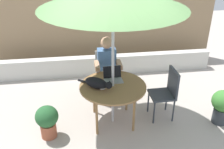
% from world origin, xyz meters
% --- Properties ---
extents(ground_plane, '(14.00, 14.00, 0.00)m').
position_xyz_m(ground_plane, '(0.00, 0.00, 0.00)').
color(ground_plane, '#ADA399').
extents(fence_back, '(5.66, 0.08, 1.75)m').
position_xyz_m(fence_back, '(0.00, 2.40, 0.88)').
color(fence_back, '#937756').
rests_on(fence_back, ground).
extents(planter_wall_low, '(5.09, 0.20, 0.44)m').
position_xyz_m(planter_wall_low, '(0.00, 1.79, 0.22)').
color(planter_wall_low, beige).
rests_on(planter_wall_low, ground).
extents(patio_table, '(1.08, 1.08, 0.71)m').
position_xyz_m(patio_table, '(0.00, 0.00, 0.65)').
color(patio_table, olive).
rests_on(patio_table, ground).
extents(chair_occupied, '(0.40, 0.40, 0.90)m').
position_xyz_m(chair_occupied, '(0.00, 0.90, 0.54)').
color(chair_occupied, '#B2A899').
rests_on(chair_occupied, ground).
extents(chair_empty, '(0.41, 0.41, 0.90)m').
position_xyz_m(chair_empty, '(0.93, 0.02, 0.54)').
color(chair_empty, '#33383F').
rests_on(chair_empty, ground).
extents(person_seated, '(0.48, 0.48, 1.24)m').
position_xyz_m(person_seated, '(-0.00, 0.74, 0.70)').
color(person_seated, '#4C72A5').
rests_on(person_seated, ground).
extents(laptop, '(0.32, 0.27, 0.21)m').
position_xyz_m(laptop, '(0.03, 0.21, 0.77)').
color(laptop, gray).
rests_on(laptop, patio_table).
extents(cat, '(0.53, 0.46, 0.17)m').
position_xyz_m(cat, '(-0.25, -0.04, 0.79)').
color(cat, black).
rests_on(cat, patio_table).
extents(potted_plant_near_fence, '(0.36, 0.36, 0.55)m').
position_xyz_m(potted_plant_near_fence, '(-1.06, -0.24, 0.32)').
color(potted_plant_near_fence, '#9E5138').
rests_on(potted_plant_near_fence, ground).
extents(potted_plant_by_chair, '(0.38, 0.38, 0.61)m').
position_xyz_m(potted_plant_by_chair, '(1.80, -0.29, 0.36)').
color(potted_plant_by_chair, '#33383D').
rests_on(potted_plant_by_chair, ground).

